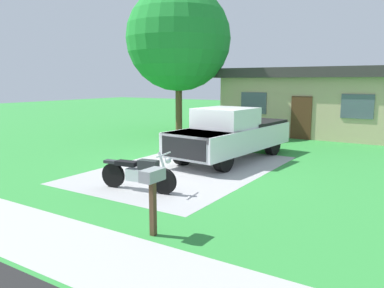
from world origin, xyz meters
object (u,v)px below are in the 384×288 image
motorcycle (138,173)px  mailbox (153,184)px  shade_tree (178,39)px  pickup_truck (232,133)px  neighbor_house (316,100)px

motorcycle → mailbox: mailbox is taller
motorcycle → shade_tree: (-5.51, 9.90, 4.59)m
motorcycle → pickup_truck: pickup_truck is taller
motorcycle → mailbox: bearing=-44.4°
mailbox → neighbor_house: neighbor_house is taller
pickup_truck → mailbox: 7.33m
neighbor_house → motorcycle: bearing=-93.7°
pickup_truck → mailbox: size_ratio=4.58×
motorcycle → neighbor_house: 13.76m
neighbor_house → shade_tree: bearing=-149.5°
shade_tree → mailbox: bearing=-57.5°
shade_tree → neighbor_house: size_ratio=0.82×
shade_tree → neighbor_house: shade_tree is taller
motorcycle → neighbor_house: neighbor_house is taller
pickup_truck → neighbor_house: (0.66, 8.69, 0.84)m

